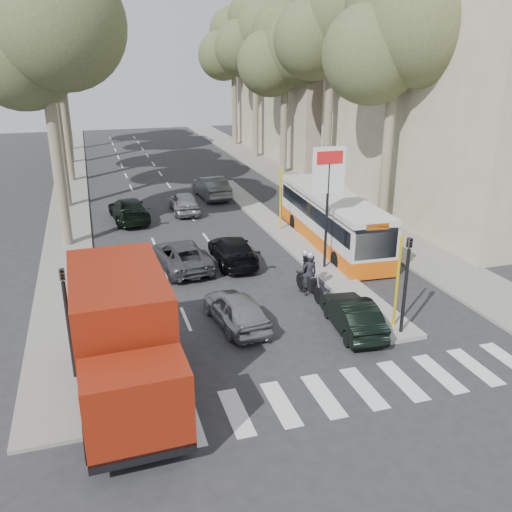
{
  "coord_description": "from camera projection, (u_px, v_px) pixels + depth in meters",
  "views": [
    {
      "loc": [
        -6.59,
        -16.04,
        9.18
      ],
      "look_at": [
        -0.47,
        3.54,
        1.6
      ],
      "focal_mm": 38.0,
      "sensor_mm": 36.0,
      "label": 1
    }
  ],
  "objects": [
    {
      "name": "ground",
      "position": [
        298.0,
        329.0,
        19.39
      ],
      "size": [
        120.0,
        120.0,
        0.0
      ],
      "primitive_type": "plane",
      "color": "#28282B",
      "rests_on": "ground"
    },
    {
      "name": "pedestrian_far",
      "position": [
        363.0,
        217.0,
        29.01
      ],
      "size": [
        1.33,
        0.73,
        1.96
      ],
      "primitive_type": "imported",
      "rotation": [
        0.0,
        0.0,
        3.28
      ],
      "color": "brown",
      "rests_on": "sidewalk_right"
    },
    {
      "name": "queue_car_b",
      "position": [
        233.0,
        250.0,
        25.43
      ],
      "size": [
        1.88,
        4.37,
        1.25
      ],
      "primitive_type": "imported",
      "rotation": [
        0.0,
        0.0,
        3.11
      ],
      "color": "black",
      "rests_on": "ground"
    },
    {
      "name": "building_far",
      "position": [
        321.0,
        69.0,
        51.39
      ],
      "size": [
        11.0,
        20.0,
        16.0
      ],
      "primitive_type": "cube",
      "color": "#B7A88E",
      "rests_on": "ground"
    },
    {
      "name": "tree_l_c",
      "position": [
        58.0,
        44.0,
        38.91
      ],
      "size": [
        7.4,
        7.2,
        13.71
      ],
      "color": "#6B604C",
      "rests_on": "ground"
    },
    {
      "name": "tree_r_e",
      "position": [
        235.0,
        44.0,
        56.07
      ],
      "size": [
        7.4,
        7.2,
        14.1
      ],
      "color": "#6B604C",
      "rests_on": "ground"
    },
    {
      "name": "traffic_light_island",
      "position": [
        407.0,
        270.0,
        18.09
      ],
      "size": [
        0.16,
        0.41,
        3.6
      ],
      "color": "black",
      "rests_on": "ground"
    },
    {
      "name": "traffic_island",
      "position": [
        280.0,
        230.0,
        30.12
      ],
      "size": [
        1.5,
        26.0,
        0.16
      ],
      "primitive_type": "cube",
      "color": "gray",
      "rests_on": "ground"
    },
    {
      "name": "silver_hatchback",
      "position": [
        236.0,
        309.0,
        19.47
      ],
      "size": [
        1.95,
        3.89,
        1.27
      ],
      "primitive_type": "imported",
      "rotation": [
        0.0,
        0.0,
        3.26
      ],
      "color": "#9D9EA4",
      "rests_on": "ground"
    },
    {
      "name": "city_bus",
      "position": [
        332.0,
        218.0,
        27.66
      ],
      "size": [
        2.77,
        10.29,
        2.68
      ],
      "rotation": [
        0.0,
        0.0,
        -0.05
      ],
      "color": "#DA590C",
      "rests_on": "ground"
    },
    {
      "name": "tree_r_c",
      "position": [
        286.0,
        49.0,
        41.93
      ],
      "size": [
        7.4,
        7.2,
        13.32
      ],
      "color": "#6B604C",
      "rests_on": "ground"
    },
    {
      "name": "tree_l_a",
      "position": [
        43.0,
        28.0,
        24.43
      ],
      "size": [
        7.4,
        7.2,
        14.1
      ],
      "color": "#6B604C",
      "rests_on": "ground"
    },
    {
      "name": "median_left",
      "position": [
        71.0,
        181.0,
        42.2
      ],
      "size": [
        2.4,
        64.0,
        0.12
      ],
      "primitive_type": "cube",
      "color": "gray",
      "rests_on": "ground"
    },
    {
      "name": "motorcycle",
      "position": [
        307.0,
        274.0,
        22.0
      ],
      "size": [
        0.84,
        2.25,
        1.92
      ],
      "rotation": [
        0.0,
        0.0,
        0.08
      ],
      "color": "black",
      "rests_on": "ground"
    },
    {
      "name": "tree_r_b",
      "position": [
        334.0,
        19.0,
        34.22
      ],
      "size": [
        7.4,
        7.2,
        15.27
      ],
      "color": "#6B604C",
      "rests_on": "ground"
    },
    {
      "name": "sidewalk_right",
      "position": [
        284.0,
        175.0,
        44.16
      ],
      "size": [
        3.2,
        70.0,
        0.12
      ],
      "primitive_type": "cube",
      "color": "gray",
      "rests_on": "ground"
    },
    {
      "name": "traffic_light_left",
      "position": [
        66.0,
        305.0,
        15.51
      ],
      "size": [
        0.16,
        0.41,
        3.6
      ],
      "color": "black",
      "rests_on": "ground"
    },
    {
      "name": "tree_l_b",
      "position": [
        47.0,
        21.0,
        31.33
      ],
      "size": [
        7.4,
        7.2,
        14.88
      ],
      "color": "#6B604C",
      "rests_on": "ground"
    },
    {
      "name": "tree_r_a",
      "position": [
        398.0,
        31.0,
        27.39
      ],
      "size": [
        7.4,
        7.2,
        14.1
      ],
      "color": "#6B604C",
      "rests_on": "ground"
    },
    {
      "name": "red_truck",
      "position": [
        123.0,
        337.0,
        14.98
      ],
      "size": [
        2.71,
        6.74,
        3.56
      ],
      "rotation": [
        0.0,
        0.0,
        0.03
      ],
      "color": "black",
      "rests_on": "ground"
    },
    {
      "name": "billboard",
      "position": [
        328.0,
        191.0,
        23.49
      ],
      "size": [
        1.5,
        12.1,
        5.6
      ],
      "color": "yellow",
      "rests_on": "ground"
    },
    {
      "name": "tree_r_d",
      "position": [
        257.0,
        34.0,
        48.64
      ],
      "size": [
        7.4,
        7.2,
        14.88
      ],
      "color": "#6B604C",
      "rests_on": "ground"
    },
    {
      "name": "queue_car_a",
      "position": [
        182.0,
        255.0,
        24.77
      ],
      "size": [
        2.53,
        4.66,
        1.24
      ],
      "primitive_type": "imported",
      "rotation": [
        0.0,
        0.0,
        3.25
      ],
      "color": "#505259",
      "rests_on": "ground"
    },
    {
      "name": "queue_car_c",
      "position": [
        184.0,
        202.0,
        33.61
      ],
      "size": [
        1.68,
        3.93,
        1.32
      ],
      "primitive_type": "imported",
      "rotation": [
        0.0,
        0.0,
        3.11
      ],
      "color": "#9EA1A6",
      "rests_on": "ground"
    },
    {
      "name": "pedestrian_near",
      "position": [
        350.0,
        211.0,
        30.32
      ],
      "size": [
        1.15,
        1.16,
        1.87
      ],
      "primitive_type": "imported",
      "rotation": [
        0.0,
        0.0,
        2.34
      ],
      "color": "#473955",
      "rests_on": "sidewalk_right"
    },
    {
      "name": "dark_hatchback",
      "position": [
        352.0,
        315.0,
        19.13
      ],
      "size": [
        1.68,
        3.81,
        1.21
      ],
      "primitive_type": "imported",
      "rotation": [
        0.0,
        0.0,
        3.03
      ],
      "color": "black",
      "rests_on": "ground"
    },
    {
      "name": "tree_l_d",
      "position": [
        57.0,
        24.0,
        45.44
      ],
      "size": [
        7.4,
        7.2,
        15.66
      ],
      "color": "#6B604C",
      "rests_on": "ground"
    },
    {
      "name": "queue_car_e",
      "position": [
        129.0,
        210.0,
        31.94
      ],
      "size": [
        2.31,
        4.85,
        1.36
      ],
      "primitive_type": "imported",
      "rotation": [
        0.0,
        0.0,
        3.23
      ],
      "color": "black",
      "rests_on": "ground"
    },
    {
      "name": "tree_l_e",
      "position": [
        60.0,
        39.0,
        52.94
      ],
      "size": [
        7.4,
        7.2,
        14.49
      ],
      "color": "#6B604C",
      "rests_on": "ground"
    },
    {
      "name": "building_near",
      "position": [
        475.0,
        60.0,
        31.34
      ],
      "size": [
        11.0,
        18.0,
        18.0
      ],
      "primitive_type": "cube",
      "color": "beige",
      "rests_on": "ground"
    },
    {
      "name": "queue_car_d",
      "position": [
        211.0,
        187.0,
        37.13
      ],
      "size": [
        1.92,
        4.67,
        1.5
      ],
      "primitive_type": "imported",
      "rotation": [
        0.0,
        0.0,
        3.22
      ],
      "color": "#4B4E52",
      "rests_on": "ground"
    }
  ]
}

